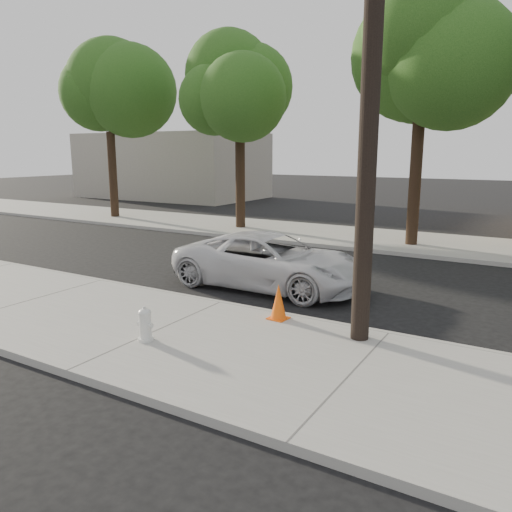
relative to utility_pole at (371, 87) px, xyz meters
The scene contains 12 objects.
ground 6.51m from the utility_pole, 143.13° to the left, with size 120.00×120.00×0.00m, color black.
near_sidewalk 6.07m from the utility_pole, 156.04° to the right, with size 90.00×4.40×0.15m, color gray.
far_sidewalk 12.64m from the utility_pole, 107.82° to the left, with size 90.00×5.00×0.15m, color gray.
curb_near 5.89m from the utility_pole, behind, with size 90.00×0.12×0.16m, color #9E9B93.
building_far 32.82m from the utility_pole, 136.11° to the left, with size 14.00×8.00×5.00m, color gray.
utility_pole is the anchor object (origin of this frame).
tree_a 20.43m from the utility_pole, 148.77° to the left, with size 4.65×4.50×9.00m.
tree_b 14.37m from the utility_pole, 131.18° to the left, with size 4.34×4.20×8.45m.
tree_c 10.66m from the utility_pole, 97.63° to the left, with size 4.96×4.80×9.55m.
police_cruiser 5.96m from the utility_pole, 141.53° to the left, with size 2.44×5.29×1.47m, color silver.
fire_hydrant 5.86m from the utility_pole, 147.65° to the right, with size 0.32×0.30×0.62m.
traffic_cone 4.58m from the utility_pole, behind, with size 0.42×0.42×0.75m.
Camera 1 is at (6.48, -11.40, 3.62)m, focal length 35.00 mm.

